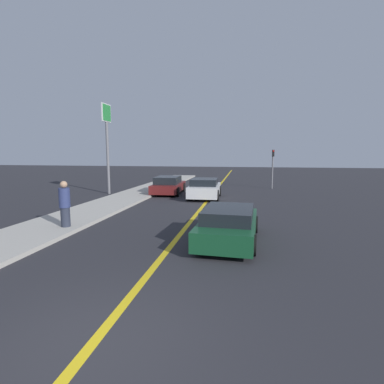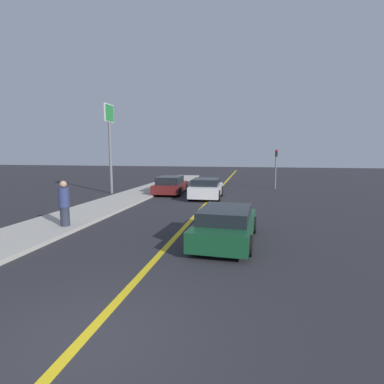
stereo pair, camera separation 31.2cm
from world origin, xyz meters
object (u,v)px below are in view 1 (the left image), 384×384
Objects in this scene: car_ahead_center at (205,189)px; car_far_distant at (168,185)px; car_near_right_lane at (229,224)px; traffic_light at (273,164)px; roadside_sign at (107,131)px; pedestrian_mid_group at (65,204)px.

car_far_distant is at bearing 147.46° from car_ahead_center.
car_near_right_lane is 0.98× the size of car_far_distant.
roadside_sign reaches higher than traffic_light.
roadside_sign is at bearing 106.68° from pedestrian_mid_group.
car_near_right_lane is 16.08m from traffic_light.
car_far_distant is at bearing 83.15° from pedestrian_mid_group.
roadside_sign is at bearing -156.82° from traffic_light.
car_far_distant is at bearing -150.14° from traffic_light.
car_ahead_center is 2.15× the size of pedestrian_mid_group.
pedestrian_mid_group is 17.93m from traffic_light.
car_far_distant is 2.45× the size of pedestrian_mid_group.
car_ahead_center is at bearing -127.94° from traffic_light.
traffic_light reaches higher than car_near_right_lane.
pedestrian_mid_group is 11.19m from roadside_sign.
car_near_right_lane is at bearing -79.01° from car_ahead_center.
roadside_sign reaches higher than car_near_right_lane.
pedestrian_mid_group is 0.28× the size of roadside_sign.
traffic_light is at bearing 23.18° from roadside_sign.
traffic_light is at bearing 83.12° from car_near_right_lane.
car_near_right_lane is 2.41× the size of pedestrian_mid_group.
car_far_distant is (-2.94, 1.77, -0.03)m from car_ahead_center.
roadside_sign is at bearing 134.77° from car_near_right_lane.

